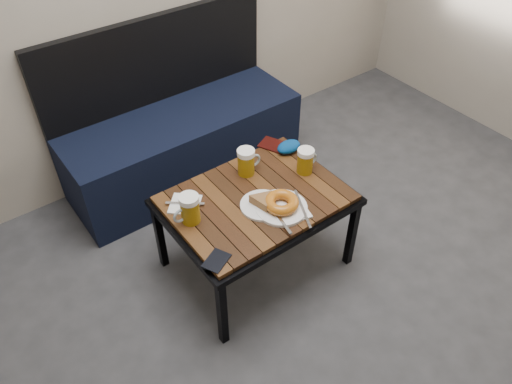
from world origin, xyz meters
TOP-DOWN VIEW (x-y plane):
  - bench at (0.01, 1.76)m, footprint 1.40×0.50m
  - cafe_table at (-0.07, 0.91)m, footprint 0.84×0.62m
  - beer_mug_left at (-0.39, 0.95)m, footprint 0.13×0.09m
  - beer_mug_centre at (-0.00, 1.07)m, footprint 0.13×0.09m
  - beer_mug_right at (0.23, 0.91)m, footprint 0.12×0.08m
  - plate_pie at (-0.08, 0.84)m, footprint 0.20×0.20m
  - plate_bagel at (-0.03, 0.77)m, footprint 0.24×0.30m
  - napkin_left at (-0.36, 1.05)m, footprint 0.19×0.19m
  - napkin_right at (0.00, 0.72)m, footprint 0.16×0.14m
  - passport_navy at (-0.43, 0.69)m, footprint 0.14×0.12m
  - passport_burgundy at (0.24, 1.17)m, footprint 0.15×0.17m
  - knit_pouch at (0.27, 1.08)m, footprint 0.13×0.09m

SIDE VIEW (x-z plane):
  - bench at x=0.01m, z-range -0.20..0.75m
  - cafe_table at x=-0.07m, z-range 0.19..0.66m
  - passport_navy at x=-0.43m, z-range 0.47..0.48m
  - passport_burgundy at x=0.24m, z-range 0.47..0.48m
  - napkin_right at x=0.00m, z-range 0.47..0.48m
  - napkin_left at x=-0.36m, z-range 0.47..0.48m
  - plate_pie at x=-0.08m, z-range 0.47..0.52m
  - plate_bagel at x=-0.03m, z-range 0.47..0.53m
  - knit_pouch at x=0.27m, z-range 0.47..0.53m
  - beer_mug_right at x=0.23m, z-range 0.47..0.60m
  - beer_mug_centre at x=0.00m, z-range 0.47..0.61m
  - beer_mug_left at x=-0.39m, z-range 0.47..0.61m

